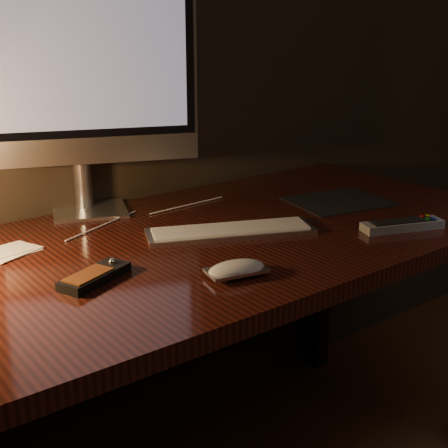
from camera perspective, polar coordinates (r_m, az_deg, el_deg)
desk at (r=1.52m, az=-3.73°, el=-5.13°), size 1.60×0.75×0.75m
monitor at (r=1.58m, az=-12.91°, el=13.27°), size 0.54×0.24×0.59m
keyboard at (r=1.45m, az=0.62°, el=-0.60°), size 0.40×0.26×0.01m
mousepad at (r=1.73m, az=10.43°, el=2.07°), size 0.29×0.25×0.00m
mouse at (r=1.21m, az=1.15°, el=-4.33°), size 0.13×0.08×0.02m
media_remote at (r=1.21m, az=-11.74°, el=-4.66°), size 0.16×0.11×0.03m
tv_remote at (r=1.53m, az=15.99°, el=-0.08°), size 0.20×0.12×0.03m
papers at (r=1.40m, az=-19.24°, el=-2.45°), size 0.14×0.11×0.01m
cable at (r=1.58m, az=-6.88°, el=0.75°), size 0.49×0.10×0.00m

